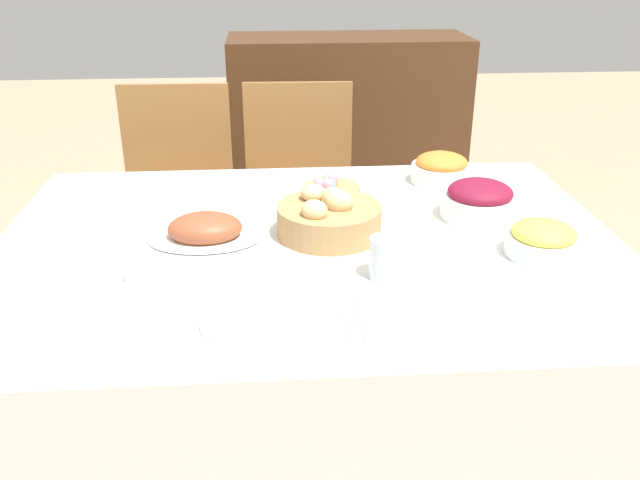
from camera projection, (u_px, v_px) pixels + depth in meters
The scene contains 17 objects.
ground_plane at pixel (310, 461), 2.02m from camera, with size 12.00×12.00×0.00m, color tan.
dining_table at pixel (310, 360), 1.87m from camera, with size 1.59×1.17×0.72m.
chair_far_left at pixel (177, 200), 2.60m from camera, with size 0.43×0.43×0.92m.
chair_far_center at pixel (299, 197), 2.63m from camera, with size 0.44×0.44×0.92m.
sideboard at pixel (347, 138), 3.41m from camera, with size 1.14×0.44×0.99m.
bread_basket at pixel (329, 218), 1.73m from camera, with size 0.27×0.27×0.12m.
egg_basket at pixel (330, 190), 1.98m from camera, with size 0.17×0.17×0.08m.
ham_platter at pixel (205, 230), 1.71m from camera, with size 0.29×0.20×0.08m.
carrot_bowl at pixel (441, 169), 2.11m from camera, with size 0.19×0.19×0.09m.
pineapple_bowl at pixel (543, 240), 1.63m from camera, with size 0.18×0.18×0.08m.
beet_salad_bowl at pixel (479, 200), 1.84m from camera, with size 0.21×0.21×0.10m.
dinner_plate at pixel (267, 318), 1.36m from camera, with size 0.27×0.27×0.01m.
fork at pixel (187, 322), 1.35m from camera, with size 0.01×0.20×0.00m.
knife at pixel (346, 316), 1.37m from camera, with size 0.01×0.20×0.00m.
spoon at pixel (360, 316), 1.37m from camera, with size 0.01×0.20×0.00m.
drinking_cup at pixel (387, 258), 1.52m from camera, with size 0.08×0.08×0.10m.
butter_dish at pixel (151, 269), 1.54m from camera, with size 0.11×0.07×0.03m.
Camera 1 is at (-0.09, -1.56, 1.43)m, focal length 38.00 mm.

